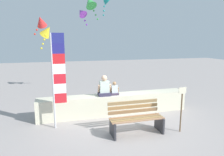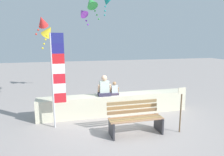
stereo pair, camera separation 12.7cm
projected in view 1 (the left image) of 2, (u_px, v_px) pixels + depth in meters
The scene contains 11 objects.
ground_plane at pixel (123, 124), 6.42m from camera, with size 40.00×40.00×0.00m, color #9D9490.
seawall_ledge at pixel (115, 104), 7.24m from camera, with size 5.34×0.59×0.71m, color beige.
park_bench at pixel (136, 119), 5.74m from camera, with size 1.53×0.61×0.88m.
person_adult at pixel (104, 88), 6.98m from camera, with size 0.47×0.34×0.72m.
person_child at pixel (114, 90), 7.09m from camera, with size 0.31×0.23×0.48m.
flag_banner at pixel (57, 74), 5.84m from camera, with size 0.39×0.05×2.81m.
kite_green at pixel (90, 2), 9.24m from camera, with size 0.77×0.82×1.10m.
kite_purple at pixel (82, 13), 9.44m from camera, with size 0.62×0.67×0.85m.
kite_yellow at pixel (47, 31), 8.71m from camera, with size 0.78×0.75×1.08m.
kite_red at pixel (41, 21), 8.65m from camera, with size 0.61×0.70×0.89m.
sign_post at pixel (182, 106), 5.72m from camera, with size 0.24×0.04×1.32m.
Camera 1 is at (-1.93, -5.74, 2.60)m, focal length 32.43 mm.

